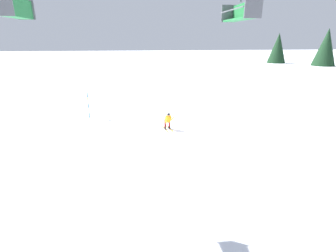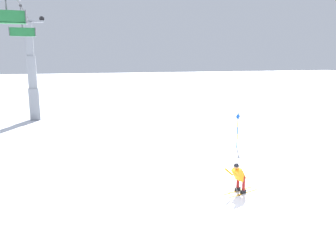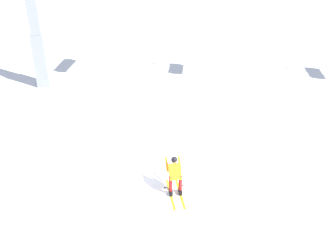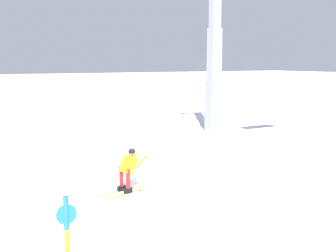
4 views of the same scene
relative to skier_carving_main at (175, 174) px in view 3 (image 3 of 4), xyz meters
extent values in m
plane|color=white|center=(-1.15, 0.89, -0.78)|extent=(260.00, 260.00, 0.00)
cube|color=yellow|center=(-0.13, -0.20, -0.77)|extent=(0.51, 1.72, 0.01)
cube|color=black|center=(-0.13, -0.20, -0.69)|extent=(0.18, 0.30, 0.16)
cylinder|color=maroon|center=(-0.13, -0.20, -0.30)|extent=(0.13, 0.13, 0.62)
cube|color=yellow|center=(0.21, -0.11, -0.77)|extent=(0.51, 1.72, 0.01)
cube|color=black|center=(0.21, -0.11, -0.69)|extent=(0.18, 0.30, 0.16)
cylinder|color=maroon|center=(0.21, -0.11, -0.30)|extent=(0.13, 0.13, 0.62)
cube|color=orange|center=(0.00, -0.01, 0.09)|extent=(0.54, 0.61, 0.63)
sphere|color=#997051|center=(-0.04, 0.14, 0.45)|extent=(0.21, 0.21, 0.21)
sphere|color=black|center=(-0.04, 0.14, 0.49)|extent=(0.22, 0.22, 0.22)
cylinder|color=orange|center=(-0.31, 0.28, 0.18)|extent=(0.20, 0.48, 0.41)
cylinder|color=gray|center=(-0.36, 0.30, -0.37)|extent=(0.25, 0.44, 1.06)
cylinder|color=black|center=(-0.36, 0.12, -0.73)|extent=(0.07, 0.07, 0.01)
cylinder|color=orange|center=(0.14, 0.39, 0.18)|extent=(0.20, 0.48, 0.41)
cylinder|color=gray|center=(0.18, 0.43, -0.37)|extent=(0.02, 0.49, 1.06)
cylinder|color=black|center=(0.26, 0.27, -0.73)|extent=(0.07, 0.07, 0.01)
cube|color=gray|center=(-8.18, 9.13, 0.72)|extent=(0.75, 0.75, 3.00)
cube|color=gray|center=(-8.18, 9.13, 3.72)|extent=(0.63, 0.63, 3.00)
camera|label=1|loc=(2.20, 18.46, 5.97)|focal=27.23mm
camera|label=2|loc=(-11.80, 7.25, 4.93)|focal=35.42mm
camera|label=3|loc=(0.74, -11.10, 7.99)|focal=41.43mm
camera|label=4|loc=(11.88, -5.25, 3.33)|focal=44.79mm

